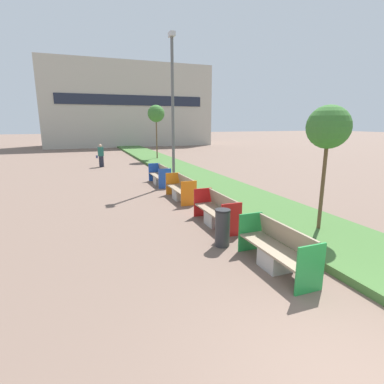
{
  "coord_description": "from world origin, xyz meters",
  "views": [
    {
      "loc": [
        -2.85,
        -1.86,
        3.05
      ],
      "look_at": [
        0.9,
        7.98,
        0.6
      ],
      "focal_mm": 28.0,
      "sensor_mm": 36.0,
      "label": 1
    }
  ],
  "objects_px": {
    "bench_green_frame": "(277,252)",
    "litter_bin": "(222,228)",
    "bench_red_frame": "(217,213)",
    "pedestrian_walking": "(101,156)",
    "sapling_tree_near": "(328,128)",
    "bench_blue_frame": "(160,177)",
    "street_lamp_post": "(173,104)",
    "sapling_tree_far": "(156,114)",
    "bench_orange_frame": "(181,191)"
  },
  "relations": [
    {
      "from": "bench_red_frame",
      "to": "litter_bin",
      "type": "distance_m",
      "value": 1.58
    },
    {
      "from": "litter_bin",
      "to": "pedestrian_walking",
      "type": "xyz_separation_m",
      "value": [
        -1.75,
        15.45,
        0.32
      ]
    },
    {
      "from": "bench_red_frame",
      "to": "sapling_tree_near",
      "type": "xyz_separation_m",
      "value": [
        2.32,
        -1.72,
        2.54
      ]
    },
    {
      "from": "bench_blue_frame",
      "to": "pedestrian_walking",
      "type": "xyz_separation_m",
      "value": [
        -2.29,
        7.36,
        0.43
      ]
    },
    {
      "from": "bench_orange_frame",
      "to": "bench_red_frame",
      "type": "bearing_deg",
      "value": -90.0
    },
    {
      "from": "litter_bin",
      "to": "sapling_tree_near",
      "type": "bearing_deg",
      "value": -4.74
    },
    {
      "from": "bench_red_frame",
      "to": "sapling_tree_near",
      "type": "distance_m",
      "value": 3.85
    },
    {
      "from": "street_lamp_post",
      "to": "bench_orange_frame",
      "type": "bearing_deg",
      "value": -101.78
    },
    {
      "from": "bench_green_frame",
      "to": "street_lamp_post",
      "type": "height_order",
      "value": "street_lamp_post"
    },
    {
      "from": "street_lamp_post",
      "to": "sapling_tree_far",
      "type": "xyz_separation_m",
      "value": [
        1.71,
        9.98,
        -0.18
      ]
    },
    {
      "from": "bench_red_frame",
      "to": "bench_green_frame",
      "type": "bearing_deg",
      "value": -89.99
    },
    {
      "from": "bench_orange_frame",
      "to": "bench_blue_frame",
      "type": "bearing_deg",
      "value": 89.99
    },
    {
      "from": "litter_bin",
      "to": "street_lamp_post",
      "type": "height_order",
      "value": "street_lamp_post"
    },
    {
      "from": "bench_red_frame",
      "to": "street_lamp_post",
      "type": "distance_m",
      "value": 7.22
    },
    {
      "from": "bench_red_frame",
      "to": "pedestrian_walking",
      "type": "xyz_separation_m",
      "value": [
        -2.29,
        13.97,
        0.43
      ]
    },
    {
      "from": "bench_green_frame",
      "to": "sapling_tree_near",
      "type": "distance_m",
      "value": 3.67
    },
    {
      "from": "bench_green_frame",
      "to": "bench_red_frame",
      "type": "relative_size",
      "value": 1.02
    },
    {
      "from": "bench_orange_frame",
      "to": "sapling_tree_far",
      "type": "xyz_separation_m",
      "value": [
        2.32,
        12.92,
        3.35
      ]
    },
    {
      "from": "litter_bin",
      "to": "sapling_tree_near",
      "type": "distance_m",
      "value": 3.77
    },
    {
      "from": "bench_red_frame",
      "to": "sapling_tree_near",
      "type": "bearing_deg",
      "value": -36.46
    },
    {
      "from": "bench_blue_frame",
      "to": "street_lamp_post",
      "type": "distance_m",
      "value": 3.6
    },
    {
      "from": "sapling_tree_far",
      "to": "street_lamp_post",
      "type": "bearing_deg",
      "value": -99.73
    },
    {
      "from": "bench_green_frame",
      "to": "bench_blue_frame",
      "type": "distance_m",
      "value": 9.58
    },
    {
      "from": "litter_bin",
      "to": "street_lamp_post",
      "type": "bearing_deg",
      "value": 81.49
    },
    {
      "from": "street_lamp_post",
      "to": "sapling_tree_near",
      "type": "height_order",
      "value": "street_lamp_post"
    },
    {
      "from": "bench_red_frame",
      "to": "street_lamp_post",
      "type": "bearing_deg",
      "value": 84.41
    },
    {
      "from": "street_lamp_post",
      "to": "pedestrian_walking",
      "type": "xyz_separation_m",
      "value": [
        -2.9,
        7.71,
        -3.1
      ]
    },
    {
      "from": "bench_green_frame",
      "to": "bench_blue_frame",
      "type": "height_order",
      "value": "same"
    },
    {
      "from": "bench_red_frame",
      "to": "bench_orange_frame",
      "type": "bearing_deg",
      "value": 90.0
    },
    {
      "from": "bench_green_frame",
      "to": "sapling_tree_near",
      "type": "xyz_separation_m",
      "value": [
        2.32,
        1.26,
        2.54
      ]
    },
    {
      "from": "bench_orange_frame",
      "to": "bench_blue_frame",
      "type": "distance_m",
      "value": 3.28
    },
    {
      "from": "bench_red_frame",
      "to": "bench_blue_frame",
      "type": "height_order",
      "value": "same"
    },
    {
      "from": "bench_orange_frame",
      "to": "bench_blue_frame",
      "type": "height_order",
      "value": "same"
    },
    {
      "from": "sapling_tree_near",
      "to": "sapling_tree_far",
      "type": "height_order",
      "value": "sapling_tree_far"
    },
    {
      "from": "bench_blue_frame",
      "to": "sapling_tree_near",
      "type": "bearing_deg",
      "value": -74.41
    },
    {
      "from": "litter_bin",
      "to": "bench_red_frame",
      "type": "bearing_deg",
      "value": 69.76
    },
    {
      "from": "sapling_tree_far",
      "to": "pedestrian_walking",
      "type": "distance_m",
      "value": 5.91
    },
    {
      "from": "bench_green_frame",
      "to": "bench_orange_frame",
      "type": "relative_size",
      "value": 1.02
    },
    {
      "from": "bench_blue_frame",
      "to": "sapling_tree_near",
      "type": "relative_size",
      "value": 0.6
    },
    {
      "from": "bench_green_frame",
      "to": "litter_bin",
      "type": "distance_m",
      "value": 1.6
    },
    {
      "from": "litter_bin",
      "to": "street_lamp_post",
      "type": "xyz_separation_m",
      "value": [
        1.16,
        7.75,
        3.42
      ]
    },
    {
      "from": "street_lamp_post",
      "to": "sapling_tree_far",
      "type": "bearing_deg",
      "value": 80.27
    },
    {
      "from": "bench_green_frame",
      "to": "sapling_tree_near",
      "type": "height_order",
      "value": "sapling_tree_near"
    },
    {
      "from": "sapling_tree_far",
      "to": "pedestrian_walking",
      "type": "xyz_separation_m",
      "value": [
        -4.61,
        -2.28,
        -2.92
      ]
    },
    {
      "from": "sapling_tree_near",
      "to": "bench_orange_frame",
      "type": "bearing_deg",
      "value": 114.73
    },
    {
      "from": "bench_orange_frame",
      "to": "pedestrian_walking",
      "type": "relative_size",
      "value": 1.28
    },
    {
      "from": "bench_red_frame",
      "to": "bench_orange_frame",
      "type": "relative_size",
      "value": 1.0
    },
    {
      "from": "bench_orange_frame",
      "to": "sapling_tree_far",
      "type": "bearing_deg",
      "value": 79.8
    },
    {
      "from": "bench_green_frame",
      "to": "sapling_tree_far",
      "type": "distance_m",
      "value": 19.65
    },
    {
      "from": "bench_orange_frame",
      "to": "sapling_tree_near",
      "type": "height_order",
      "value": "sapling_tree_near"
    }
  ]
}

